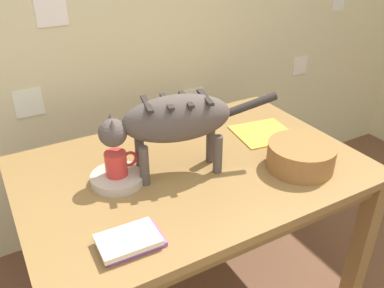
# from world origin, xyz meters

# --- Properties ---
(wall_rear) EXTENTS (5.11, 0.11, 2.50)m
(wall_rear) POSITION_xyz_m (-0.00, 1.94, 1.25)
(wall_rear) COLOR beige
(wall_rear) RESTS_ON ground_plane
(dining_table) EXTENTS (1.36, 0.92, 0.75)m
(dining_table) POSITION_xyz_m (0.07, 1.15, 0.66)
(dining_table) COLOR olive
(dining_table) RESTS_ON ground_plane
(cat) EXTENTS (0.67, 0.24, 0.32)m
(cat) POSITION_xyz_m (-0.01, 1.14, 0.97)
(cat) COLOR #524740
(cat) RESTS_ON dining_table
(saucer_bowl) EXTENTS (0.20, 0.20, 0.03)m
(saucer_bowl) POSITION_xyz_m (-0.23, 1.19, 0.77)
(saucer_bowl) COLOR #BFB4A3
(saucer_bowl) RESTS_ON dining_table
(coffee_mug) EXTENTS (0.13, 0.08, 0.09)m
(coffee_mug) POSITION_xyz_m (-0.23, 1.19, 0.83)
(coffee_mug) COLOR red
(coffee_mug) RESTS_ON saucer_bowl
(magazine) EXTENTS (0.29, 0.27, 0.01)m
(magazine) POSITION_xyz_m (0.50, 1.23, 0.75)
(magazine) COLOR gold
(magazine) RESTS_ON dining_table
(book_stack) EXTENTS (0.20, 0.14, 0.03)m
(book_stack) POSITION_xyz_m (-0.32, 0.85, 0.77)
(book_stack) COLOR purple
(book_stack) RESTS_ON dining_table
(wicker_basket) EXTENTS (0.27, 0.27, 0.10)m
(wicker_basket) POSITION_xyz_m (0.44, 0.93, 0.80)
(wicker_basket) COLOR #996634
(wicker_basket) RESTS_ON dining_table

